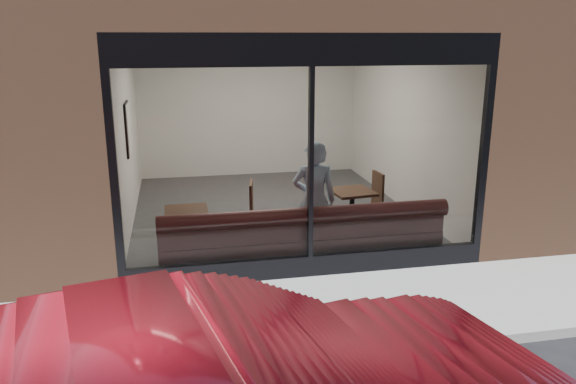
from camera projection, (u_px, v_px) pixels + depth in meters
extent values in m
plane|color=black|center=(357.00, 357.00, 5.72)|extent=(120.00, 120.00, 0.00)
cube|color=gray|center=(330.00, 311.00, 6.66)|extent=(40.00, 2.00, 0.01)
cube|color=gray|center=(359.00, 354.00, 5.66)|extent=(40.00, 0.10, 0.12)
cube|color=brown|center=(77.00, 111.00, 12.12)|extent=(2.50, 12.00, 3.20)
cube|color=brown|center=(403.00, 103.00, 13.57)|extent=(2.50, 12.00, 3.20)
cube|color=brown|center=(234.00, 94.00, 15.68)|extent=(5.00, 6.00, 3.20)
plane|color=#2D2D30|center=(272.00, 211.00, 10.44)|extent=(6.00, 6.00, 0.00)
plane|color=white|center=(271.00, 34.00, 9.59)|extent=(6.00, 6.00, 0.00)
plane|color=silver|center=(249.00, 107.00, 12.84)|extent=(5.00, 0.00, 5.00)
plane|color=silver|center=(127.00, 131.00, 9.53)|extent=(0.00, 6.00, 6.00)
plane|color=silver|center=(402.00, 123.00, 10.49)|extent=(0.00, 6.00, 6.00)
cube|color=black|center=(310.00, 266.00, 7.62)|extent=(5.00, 0.10, 0.30)
cube|color=black|center=(312.00, 50.00, 6.85)|extent=(5.00, 0.10, 0.40)
cube|color=black|center=(311.00, 165.00, 7.24)|extent=(0.06, 0.10, 2.50)
plane|color=white|center=(311.00, 166.00, 7.21)|extent=(4.80, 0.00, 4.80)
cube|color=#381514|center=(303.00, 250.00, 7.97)|extent=(4.00, 0.55, 0.45)
imported|color=#A0BBD7|center=(314.00, 200.00, 8.12)|extent=(0.70, 0.53, 1.74)
cube|color=#331B13|center=(186.00, 211.00, 8.05)|extent=(0.61, 0.61, 0.04)
cube|color=#331B13|center=(352.00, 192.00, 9.03)|extent=(0.72, 0.72, 0.04)
cube|color=#331B13|center=(240.00, 226.00, 8.95)|extent=(0.50, 0.50, 0.04)
cube|color=#331B13|center=(367.00, 213.00, 9.57)|extent=(0.43, 0.43, 0.04)
cube|color=white|center=(129.00, 129.00, 9.37)|extent=(0.02, 0.63, 0.83)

